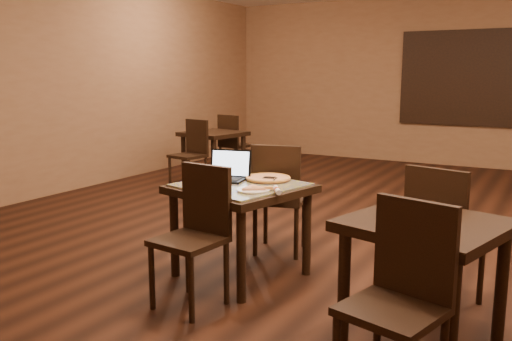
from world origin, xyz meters
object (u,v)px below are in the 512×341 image
Objects in this scene: tiled_table at (241,197)px; other_table_b at (213,140)px; pizza_pan at (268,180)px; other_table_b_chair_near at (192,150)px; other_table_c at (425,242)px; laptop at (227,172)px; other_table_b_chair_far at (233,141)px; chair_main_far at (278,193)px; other_table_c_chair_near at (402,290)px; chair_main_near at (197,227)px; other_table_c_chair_far at (441,230)px.

tiled_table is 3.99m from other_table_b.
other_table_b_chair_near reaches higher than pizza_pan.
other_table_c is at bearing -25.93° from pizza_pan.
laptop is at bearing -38.74° from other_table_b_chair_near.
other_table_b is at bearing 101.39° from other_table_b_chair_far.
chair_main_far reaches higher than tiled_table.
other_table_c_chair_near is (3.97, -3.65, 0.02)m from other_table_b_chair_near.
chair_main_far is 3.13m from other_table_b_chair_near.
other_table_b is (-2.41, 3.17, -0.03)m from tiled_table.
chair_main_far is at bearing 53.58° from laptop.
chair_main_near is 3.07× the size of pizza_pan.
pizza_pan is 0.32× the size of other_table_c_chair_far.
other_table_b_chair_far is 5.35m from other_table_c_chair_far.
pizza_pan is (0.10, -0.37, 0.19)m from chair_main_far.
other_table_b is at bearing -60.71° from chair_main_far.
chair_main_near is at bearing 41.21° from other_table_c_chair_far.
other_table_b_chair_near is 0.96× the size of other_table_c_chair_near.
other_table_c is (1.43, -0.70, -0.11)m from pizza_pan.
chair_main_far is 2.27m from other_table_c_chair_near.
chair_main_near is 0.79m from laptop.
other_table_c_chair_near is at bearing -72.92° from other_table_c.
chair_main_far is 1.09× the size of other_table_b.
chair_main_far is 1.00× the size of other_table_c_chair_near.
tiled_table is at bearing 161.16° from other_table_c_chair_near.
tiled_table is at bearing 20.06° from other_table_c_chair_far.
other_table_c_chair_near is at bearing -32.71° from other_table_b_chair_near.
other_table_b_chair_far reaches higher than other_table_b.
other_table_b_chair_near is at bearing -17.25° from other_table_c_chair_far.
laptop is at bearing -44.30° from other_table_b.
other_table_c_chair_far is at bearing -4.12° from pizza_pan.
other_table_c reaches higher than pizza_pan.
laptop is at bearing -157.31° from pizza_pan.
other_table_c_chair_far is (-0.02, 0.59, -0.08)m from other_table_c.
other_table_c_chair_far reaches higher than other_table_b_chair_near.
chair_main_near reaches higher than other_table_c.
laptop is at bearing 161.78° from other_table_c_chair_near.
chair_main_far reaches higher than other_table_c_chair_near.
tiled_table is 1.13× the size of other_table_b_chair_near.
chair_main_near is at bearing -47.50° from other_table_b.
tiled_table is 1.11× the size of chair_main_near.
tiled_table is 3.42× the size of pizza_pan.
other_table_b_chair_near is 0.96× the size of other_table_c_chair_far.
other_table_b_chair_far is (-0.03, 1.14, 0.00)m from other_table_b_chair_near.
other_table_b_chair_far is at bearing 101.39° from other_table_b.
other_table_c reaches higher than tiled_table.
pizza_pan is at bearing 9.90° from laptop.
tiled_table is at bearing 73.69° from chair_main_far.
other_table_b_chair_near is 5.40m from other_table_c_chair_near.
pizza_pan reaches higher than other_table_b.
pizza_pan is 1.95m from other_table_c_chair_near.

